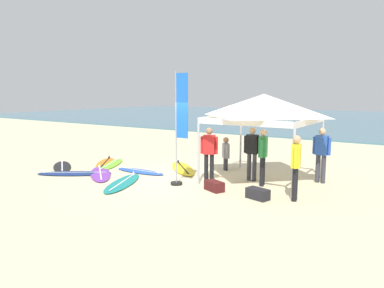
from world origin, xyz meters
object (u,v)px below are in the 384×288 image
at_px(surfboard_navy, 74,173).
at_px(banner_flag, 179,134).
at_px(surfboard_blue, 140,171).
at_px(person_black, 252,150).
at_px(surfboard_purple, 100,174).
at_px(person_red, 209,151).
at_px(surfboard_lime, 110,164).
at_px(gear_bag_by_pole, 214,186).
at_px(person_green, 263,153).
at_px(person_yellow, 296,163).
at_px(person_grey, 226,152).
at_px(canopy_tent, 264,106).
at_px(person_blue, 321,151).
at_px(surfboard_orange, 105,163).
at_px(gear_bag_near_tent, 258,194).
at_px(surfboard_yellow, 183,168).
at_px(surfboard_teal, 123,183).
at_px(surfboard_black, 62,167).

xyz_separation_m(surfboard_navy, banner_flag, (3.87, 0.81, 1.54)).
distance_m(surfboard_blue, person_black, 4.03).
bearing_deg(surfboard_purple, person_red, 18.99).
xyz_separation_m(surfboard_lime, banner_flag, (3.98, -0.95, 1.54)).
height_order(banner_flag, gear_bag_by_pole, banner_flag).
xyz_separation_m(surfboard_purple, person_green, (5.17, 1.72, 0.95)).
distance_m(person_yellow, person_grey, 3.98).
relative_size(canopy_tent, person_grey, 2.53).
bearing_deg(canopy_tent, person_blue, 26.01).
distance_m(person_green, banner_flag, 2.57).
relative_size(canopy_tent, surfboard_navy, 1.23).
distance_m(surfboard_orange, banner_flag, 4.74).
distance_m(surfboard_purple, gear_bag_near_tent, 5.64).
xyz_separation_m(surfboard_blue, surfboard_orange, (-2.17, 0.38, -0.00)).
distance_m(surfboard_yellow, person_yellow, 4.95).
bearing_deg(surfboard_teal, canopy_tent, 38.59).
bearing_deg(person_red, person_black, 37.66).
bearing_deg(person_green, canopy_tent, 114.17).
relative_size(person_red, person_green, 1.00).
xyz_separation_m(surfboard_navy, person_blue, (7.34, 3.49, 0.95)).
bearing_deg(person_blue, surfboard_navy, -154.60).
relative_size(surfboard_black, person_yellow, 1.30).
relative_size(surfboard_yellow, banner_flag, 0.67).
distance_m(surfboard_lime, surfboard_blue, 1.81).
relative_size(surfboard_teal, person_grey, 2.10).
height_order(surfboard_lime, person_blue, person_blue).
relative_size(person_red, gear_bag_by_pole, 2.85).
relative_size(surfboard_yellow, surfboard_blue, 1.12).
relative_size(surfboard_lime, surfboard_teal, 0.94).
distance_m(surfboard_yellow, person_grey, 1.68).
xyz_separation_m(surfboard_black, surfboard_yellow, (3.95, 2.25, -0.00)).
distance_m(canopy_tent, person_black, 1.44).
bearing_deg(person_grey, gear_bag_near_tent, -48.25).
relative_size(person_green, gear_bag_near_tent, 2.85).
height_order(surfboard_blue, surfboard_orange, same).
distance_m(person_yellow, gear_bag_by_pole, 2.39).
relative_size(person_red, banner_flag, 0.50).
bearing_deg(surfboard_orange, surfboard_black, -120.54).
bearing_deg(person_black, person_red, -142.34).
bearing_deg(person_black, surfboard_black, -163.21).
relative_size(surfboard_purple, surfboard_navy, 0.94).
bearing_deg(surfboard_orange, person_black, 6.24).
xyz_separation_m(canopy_tent, person_red, (-1.35, -1.01, -1.40)).
height_order(surfboard_teal, person_grey, person_grey).
distance_m(surfboard_teal, person_grey, 3.95).
bearing_deg(surfboard_lime, surfboard_black, -133.10).
height_order(surfboard_blue, banner_flag, banner_flag).
height_order(canopy_tent, person_red, canopy_tent).
distance_m(surfboard_blue, person_red, 2.87).
bearing_deg(canopy_tent, banner_flag, -134.64).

